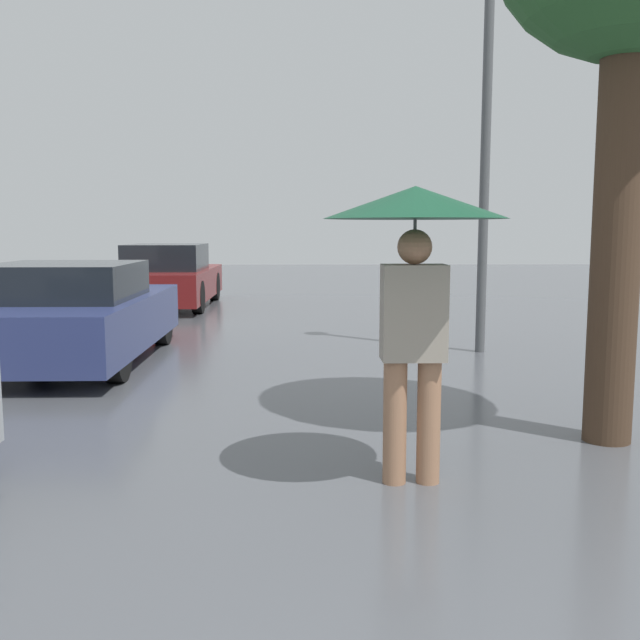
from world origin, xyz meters
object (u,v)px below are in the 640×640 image
pedestrian (415,244)px  street_lamp (487,93)px  parked_car_middle (70,315)px  parked_car_farthest (168,278)px

pedestrian → street_lamp: (1.58, 4.59, 1.70)m
pedestrian → parked_car_middle: size_ratio=0.46×
pedestrian → street_lamp: 5.14m
pedestrian → street_lamp: bearing=71.0°
parked_car_farthest → parked_car_middle: bearing=-90.5°
street_lamp → parked_car_middle: bearing=-174.0°
pedestrian → parked_car_middle: bearing=129.2°
parked_car_farthest → street_lamp: bearing=-48.0°
parked_car_middle → parked_car_farthest: 5.89m
street_lamp → parked_car_farthest: bearing=132.0°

